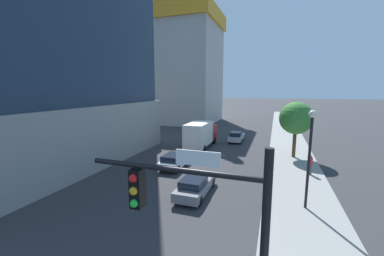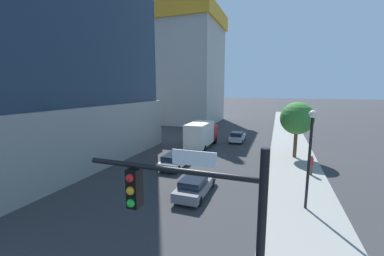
{
  "view_description": "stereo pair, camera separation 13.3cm",
  "coord_description": "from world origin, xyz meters",
  "px_view_note": "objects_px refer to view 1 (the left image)",
  "views": [
    {
      "loc": [
        6.92,
        -0.48,
        7.29
      ],
      "look_at": [
        1.59,
        14.76,
        4.66
      ],
      "focal_mm": 22.5,
      "sensor_mm": 36.0,
      "label": 1
    },
    {
      "loc": [
        7.05,
        -0.44,
        7.29
      ],
      "look_at": [
        1.59,
        14.76,
        4.66
      ],
      "focal_mm": 22.5,
      "sensor_mm": 36.0,
      "label": 2
    }
  ],
  "objects_px": {
    "car_white": "(176,160)",
    "street_lamp": "(310,145)",
    "street_tree": "(296,118)",
    "pedestrian_red_shirt": "(310,165)",
    "construction_building": "(182,62)",
    "car_silver": "(236,137)",
    "box_truck": "(201,134)",
    "traffic_light_pole": "(202,222)",
    "car_gray": "(195,185)"
  },
  "relations": [
    {
      "from": "street_lamp",
      "to": "car_white",
      "type": "bearing_deg",
      "value": 155.56
    },
    {
      "from": "street_lamp",
      "to": "car_white",
      "type": "distance_m",
      "value": 12.15
    },
    {
      "from": "traffic_light_pole",
      "to": "street_tree",
      "type": "xyz_separation_m",
      "value": [
        3.57,
        21.73,
        0.19
      ]
    },
    {
      "from": "pedestrian_red_shirt",
      "to": "street_tree",
      "type": "bearing_deg",
      "value": 100.34
    },
    {
      "from": "street_lamp",
      "to": "pedestrian_red_shirt",
      "type": "relative_size",
      "value": 3.58
    },
    {
      "from": "car_gray",
      "to": "box_truck",
      "type": "relative_size",
      "value": 0.64
    },
    {
      "from": "car_gray",
      "to": "street_lamp",
      "type": "bearing_deg",
      "value": 1.47
    },
    {
      "from": "car_white",
      "to": "street_lamp",
      "type": "bearing_deg",
      "value": -24.44
    },
    {
      "from": "car_white",
      "to": "street_tree",
      "type": "bearing_deg",
      "value": 32.9
    },
    {
      "from": "construction_building",
      "to": "pedestrian_red_shirt",
      "type": "relative_size",
      "value": 19.12
    },
    {
      "from": "street_tree",
      "to": "pedestrian_red_shirt",
      "type": "xyz_separation_m",
      "value": [
        0.96,
        -5.27,
        -3.27
      ]
    },
    {
      "from": "street_lamp",
      "to": "street_tree",
      "type": "xyz_separation_m",
      "value": [
        0.02,
        11.72,
        0.24
      ]
    },
    {
      "from": "construction_building",
      "to": "traffic_light_pole",
      "type": "bearing_deg",
      "value": -67.98
    },
    {
      "from": "traffic_light_pole",
      "to": "street_lamp",
      "type": "relative_size",
      "value": 0.99
    },
    {
      "from": "pedestrian_red_shirt",
      "to": "car_silver",
      "type": "bearing_deg",
      "value": 125.06
    },
    {
      "from": "street_tree",
      "to": "pedestrian_red_shirt",
      "type": "distance_m",
      "value": 6.27
    },
    {
      "from": "street_tree",
      "to": "car_silver",
      "type": "distance_m",
      "value": 9.94
    },
    {
      "from": "car_white",
      "to": "pedestrian_red_shirt",
      "type": "xyz_separation_m",
      "value": [
        11.61,
        1.62,
        0.29
      ]
    },
    {
      "from": "box_truck",
      "to": "car_gray",
      "type": "bearing_deg",
      "value": -74.29
    },
    {
      "from": "construction_building",
      "to": "car_white",
      "type": "height_order",
      "value": "construction_building"
    },
    {
      "from": "traffic_light_pole",
      "to": "box_truck",
      "type": "bearing_deg",
      "value": 107.29
    },
    {
      "from": "street_lamp",
      "to": "street_tree",
      "type": "relative_size",
      "value": 1.02
    },
    {
      "from": "car_white",
      "to": "box_truck",
      "type": "height_order",
      "value": "box_truck"
    },
    {
      "from": "street_lamp",
      "to": "street_tree",
      "type": "distance_m",
      "value": 11.73
    },
    {
      "from": "car_silver",
      "to": "car_white",
      "type": "distance_m",
      "value": 13.49
    },
    {
      "from": "street_lamp",
      "to": "car_white",
      "type": "height_order",
      "value": "street_lamp"
    },
    {
      "from": "car_silver",
      "to": "construction_building",
      "type": "bearing_deg",
      "value": 130.49
    },
    {
      "from": "pedestrian_red_shirt",
      "to": "construction_building",
      "type": "bearing_deg",
      "value": 128.44
    },
    {
      "from": "car_silver",
      "to": "box_truck",
      "type": "distance_m",
      "value": 6.32
    },
    {
      "from": "car_silver",
      "to": "car_white",
      "type": "bearing_deg",
      "value": -105.66
    },
    {
      "from": "construction_building",
      "to": "car_white",
      "type": "bearing_deg",
      "value": -69.76
    },
    {
      "from": "traffic_light_pole",
      "to": "street_lamp",
      "type": "xyz_separation_m",
      "value": [
        3.55,
        10.01,
        -0.05
      ]
    },
    {
      "from": "street_tree",
      "to": "box_truck",
      "type": "distance_m",
      "value": 10.99
    },
    {
      "from": "street_lamp",
      "to": "car_white",
      "type": "xyz_separation_m",
      "value": [
        -10.64,
        4.83,
        -3.32
      ]
    },
    {
      "from": "traffic_light_pole",
      "to": "street_tree",
      "type": "height_order",
      "value": "traffic_light_pole"
    },
    {
      "from": "traffic_light_pole",
      "to": "pedestrian_red_shirt",
      "type": "bearing_deg",
      "value": 74.63
    },
    {
      "from": "street_tree",
      "to": "car_white",
      "type": "height_order",
      "value": "street_tree"
    },
    {
      "from": "construction_building",
      "to": "street_lamp",
      "type": "height_order",
      "value": "construction_building"
    },
    {
      "from": "street_lamp",
      "to": "car_gray",
      "type": "bearing_deg",
      "value": -178.53
    },
    {
      "from": "car_silver",
      "to": "car_gray",
      "type": "distance_m",
      "value": 18.0
    },
    {
      "from": "street_tree",
      "to": "box_truck",
      "type": "height_order",
      "value": "street_tree"
    },
    {
      "from": "car_gray",
      "to": "pedestrian_red_shirt",
      "type": "xyz_separation_m",
      "value": [
        7.97,
        6.64,
        0.32
      ]
    },
    {
      "from": "construction_building",
      "to": "car_gray",
      "type": "relative_size",
      "value": 6.82
    },
    {
      "from": "car_gray",
      "to": "car_white",
      "type": "height_order",
      "value": "car_white"
    },
    {
      "from": "street_tree",
      "to": "car_gray",
      "type": "bearing_deg",
      "value": -120.5
    },
    {
      "from": "car_gray",
      "to": "box_truck",
      "type": "height_order",
      "value": "box_truck"
    },
    {
      "from": "car_silver",
      "to": "box_truck",
      "type": "relative_size",
      "value": 0.59
    },
    {
      "from": "street_tree",
      "to": "pedestrian_red_shirt",
      "type": "relative_size",
      "value": 3.5
    },
    {
      "from": "car_silver",
      "to": "car_white",
      "type": "xyz_separation_m",
      "value": [
        -3.64,
        -12.98,
        -0.02
      ]
    },
    {
      "from": "car_silver",
      "to": "car_gray",
      "type": "relative_size",
      "value": 0.92
    }
  ]
}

